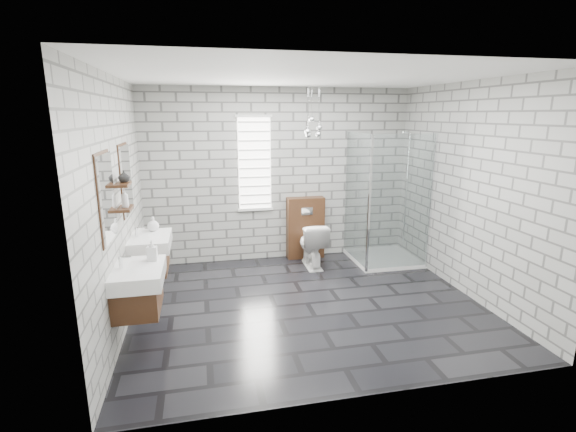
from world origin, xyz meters
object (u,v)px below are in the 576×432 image
object	(u,v)px
cistern_panel	(305,228)
toilet	(312,244)
vanity_right	(147,243)
shower_enclosure	(382,232)
vanity_left	(134,277)

from	to	relation	value
cistern_panel	toilet	size ratio (longest dim) A/B	1.44
vanity_right	shower_enclosure	xyz separation A→B (m)	(3.41, 0.69, -0.25)
shower_enclosure	toilet	bearing A→B (deg)	175.02
cistern_panel	vanity_left	bearing A→B (deg)	-135.02
cistern_panel	shower_enclosure	world-z (taller)	shower_enclosure
vanity_right	shower_enclosure	bearing A→B (deg)	11.50
vanity_left	toilet	size ratio (longest dim) A/B	2.26
toilet	vanity_left	bearing A→B (deg)	40.32
shower_enclosure	vanity_left	bearing A→B (deg)	-152.33
vanity_right	shower_enclosure	size ratio (longest dim) A/B	0.77
vanity_left	shower_enclosure	world-z (taller)	shower_enclosure
vanity_right	cistern_panel	bearing A→B (deg)	27.69
vanity_right	toilet	size ratio (longest dim) A/B	2.26
toilet	vanity_right	bearing A→B (deg)	19.97
cistern_panel	shower_enclosure	bearing A→B (deg)	-25.13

